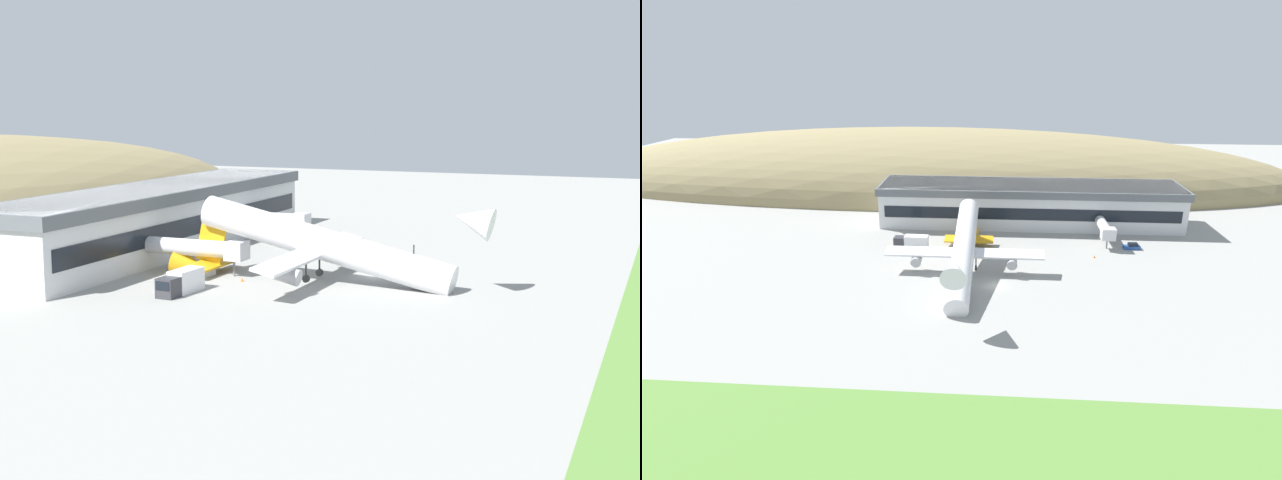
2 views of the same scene
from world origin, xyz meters
The scene contains 12 objects.
ground_plane centered at (0.00, 0.00, 0.00)m, with size 390.37×390.37×0.00m, color gray.
grass_strip_foreground centered at (0.00, -47.62, 0.04)m, with size 351.34×23.16×0.08m, color #568438.
hill_backdrop centered at (-27.64, 88.29, 0.00)m, with size 275.09×74.37×41.66m, color #8E7F56.
terminal_building centered at (8.69, 43.21, 6.47)m, with size 83.58×18.03×11.42m.
jetway_0 centered at (-7.48, 25.37, 3.99)m, with size 3.38×17.03×5.43m.
jetway_1 centered at (27.07, 27.66, 3.99)m, with size 3.38×12.69×5.43m.
cargo_airplane centered at (-7.08, 6.04, 5.44)m, with size 34.55×50.19×15.12m.
service_car_0 centered at (33.25, 24.11, 0.64)m, with size 4.12×1.81×1.56m.
service_car_1 centered at (-9.47, 23.79, 0.63)m, with size 4.04×1.94×1.54m.
fuel_truck centered at (-21.11, 20.86, 1.54)m, with size 8.62×3.04×3.22m.
traffic_cone_0 centered at (-10.49, 16.80, 0.28)m, with size 0.52×0.52×0.58m.
traffic_cone_1 centered at (23.01, 17.55, 0.28)m, with size 0.52×0.52×0.58m.
Camera 2 is at (-0.04, -93.87, 43.80)m, focal length 28.00 mm.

